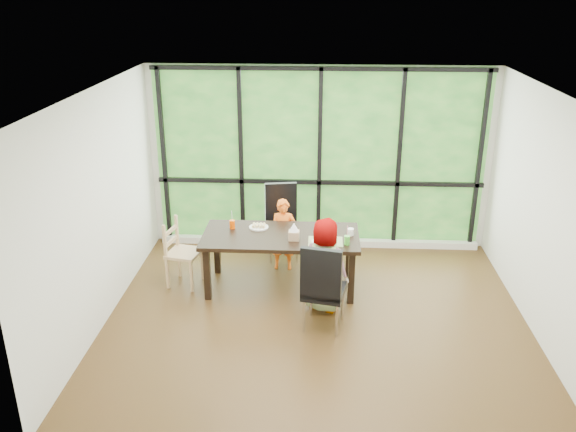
% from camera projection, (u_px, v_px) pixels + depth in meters
% --- Properties ---
extents(ground, '(5.00, 5.00, 0.00)m').
position_uv_depth(ground, '(316.00, 319.00, 7.15)').
color(ground, black).
rests_on(ground, ground).
extents(back_wall, '(5.00, 0.00, 5.00)m').
position_uv_depth(back_wall, '(319.00, 158.00, 8.74)').
color(back_wall, silver).
rests_on(back_wall, ground).
extents(foliage_backdrop, '(4.80, 0.02, 2.65)m').
position_uv_depth(foliage_backdrop, '(319.00, 159.00, 8.72)').
color(foliage_backdrop, '#1E4D1E').
rests_on(foliage_backdrop, back_wall).
extents(window_mullions, '(4.80, 0.06, 2.65)m').
position_uv_depth(window_mullions, '(319.00, 160.00, 8.68)').
color(window_mullions, black).
rests_on(window_mullions, back_wall).
extents(window_sill, '(4.80, 0.12, 0.10)m').
position_uv_depth(window_sill, '(318.00, 242.00, 9.13)').
color(window_sill, silver).
rests_on(window_sill, ground).
extents(dining_table, '(2.02, 0.97, 0.75)m').
position_uv_depth(dining_table, '(281.00, 261.00, 7.77)').
color(dining_table, black).
rests_on(dining_table, ground).
extents(chair_window_leather, '(0.53, 0.53, 1.08)m').
position_uv_depth(chair_window_leather, '(282.00, 223.00, 8.54)').
color(chair_window_leather, black).
rests_on(chair_window_leather, ground).
extents(chair_interior_leather, '(0.54, 0.54, 1.08)m').
position_uv_depth(chair_interior_leather, '(324.00, 285.00, 6.81)').
color(chair_interior_leather, black).
rests_on(chair_interior_leather, ground).
extents(chair_end_beech, '(0.48, 0.49, 0.90)m').
position_uv_depth(chair_end_beech, '(184.00, 253.00, 7.82)').
color(chair_end_beech, tan).
rests_on(chair_end_beech, ground).
extents(child_toddler, '(0.37, 0.25, 1.01)m').
position_uv_depth(child_toddler, '(283.00, 235.00, 8.24)').
color(child_toddler, orange).
rests_on(child_toddler, ground).
extents(child_older, '(0.68, 0.57, 1.19)m').
position_uv_depth(child_older, '(327.00, 265.00, 7.16)').
color(child_older, slate).
rests_on(child_older, ground).
extents(placemat, '(0.43, 0.31, 0.01)m').
position_uv_depth(placemat, '(325.00, 241.00, 7.42)').
color(placemat, tan).
rests_on(placemat, dining_table).
extents(plate_far, '(0.25, 0.25, 0.02)m').
position_uv_depth(plate_far, '(259.00, 227.00, 7.84)').
color(plate_far, white).
rests_on(plate_far, dining_table).
extents(plate_near, '(0.25, 0.25, 0.02)m').
position_uv_depth(plate_near, '(322.00, 242.00, 7.40)').
color(plate_near, white).
rests_on(plate_near, dining_table).
extents(orange_cup, '(0.07, 0.07, 0.11)m').
position_uv_depth(orange_cup, '(232.00, 224.00, 7.80)').
color(orange_cup, '#FF4F00').
rests_on(orange_cup, dining_table).
extents(green_cup, '(0.07, 0.07, 0.11)m').
position_uv_depth(green_cup, '(347.00, 240.00, 7.33)').
color(green_cup, green).
rests_on(green_cup, dining_table).
extents(white_mug, '(0.09, 0.09, 0.09)m').
position_uv_depth(white_mug, '(350.00, 232.00, 7.60)').
color(white_mug, white).
rests_on(white_mug, dining_table).
extents(tissue_box, '(0.13, 0.13, 0.11)m').
position_uv_depth(tissue_box, '(294.00, 235.00, 7.47)').
color(tissue_box, tan).
rests_on(tissue_box, dining_table).
extents(crepe_rolls_far, '(0.20, 0.12, 0.04)m').
position_uv_depth(crepe_rolls_far, '(259.00, 225.00, 7.83)').
color(crepe_rolls_far, tan).
rests_on(crepe_rolls_far, plate_far).
extents(crepe_rolls_near, '(0.05, 0.12, 0.04)m').
position_uv_depth(crepe_rolls_near, '(322.00, 240.00, 7.39)').
color(crepe_rolls_near, tan).
rests_on(crepe_rolls_near, plate_near).
extents(straw_white, '(0.01, 0.04, 0.20)m').
position_uv_depth(straw_white, '(232.00, 218.00, 7.77)').
color(straw_white, white).
rests_on(straw_white, orange_cup).
extents(straw_pink, '(0.01, 0.04, 0.20)m').
position_uv_depth(straw_pink, '(347.00, 233.00, 7.29)').
color(straw_pink, pink).
rests_on(straw_pink, green_cup).
extents(tissue, '(0.12, 0.12, 0.11)m').
position_uv_depth(tissue, '(294.00, 227.00, 7.43)').
color(tissue, white).
rests_on(tissue, tissue_box).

